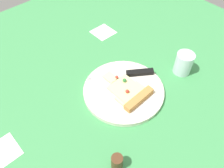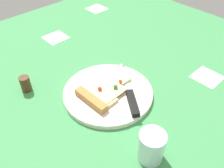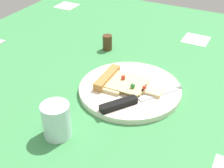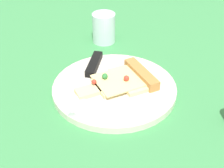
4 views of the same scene
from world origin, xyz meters
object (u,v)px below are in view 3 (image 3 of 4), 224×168
(pizza_slice, at_px, (121,82))
(drinking_glass, at_px, (56,120))
(plate, at_px, (130,89))
(pepper_shaker, at_px, (107,43))
(knife, at_px, (134,100))

(pizza_slice, distance_m, drinking_glass, 0.24)
(plate, distance_m, pepper_shaker, 0.26)
(knife, height_order, pepper_shaker, pepper_shaker)
(plate, distance_m, pizza_slice, 0.03)
(drinking_glass, bearing_deg, plate, 72.03)
(plate, relative_size, drinking_glass, 3.35)
(pizza_slice, relative_size, drinking_glass, 2.10)
(plate, bearing_deg, drinking_glass, -107.97)
(knife, xyz_separation_m, pepper_shaker, (-0.21, 0.25, 0.00))
(plate, height_order, pizza_slice, pizza_slice)
(knife, relative_size, pepper_shaker, 4.00)
(plate, distance_m, knife, 0.07)
(pepper_shaker, bearing_deg, knife, -49.90)
(pizza_slice, bearing_deg, drinking_glass, -13.66)
(knife, distance_m, pepper_shaker, 0.33)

